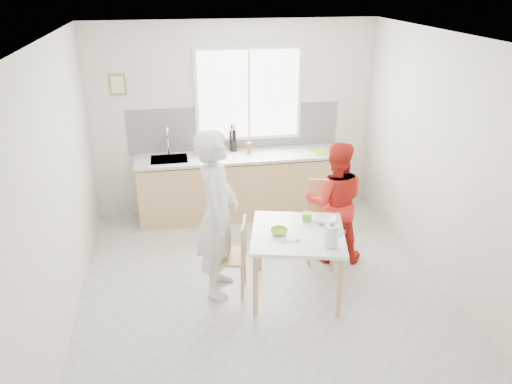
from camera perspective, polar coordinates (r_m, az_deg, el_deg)
The scene contains 21 objects.
ground at distance 5.67m, azimuth 0.90°, elevation -11.16°, with size 4.50×4.50×0.00m, color #B7B7B2.
room_shell at distance 4.92m, azimuth 1.02°, elevation 4.79°, with size 4.50×4.50×4.50m.
window at distance 7.05m, azimuth -0.84°, elevation 11.08°, with size 1.50×0.06×1.30m.
backsplash at distance 7.15m, azimuth -2.43°, elevation 7.32°, with size 3.00×0.02×0.65m, color white.
picture_frame at distance 6.96m, azimuth -15.55°, elevation 11.76°, with size 0.22×0.03×0.28m.
kitchen_counter at distance 7.15m, azimuth -2.04°, elevation 0.46°, with size 2.84×0.64×1.37m.
dining_table at distance 5.32m, azimuth 4.80°, elevation -5.31°, with size 1.16×1.16×0.74m.
chair_left at distance 5.44m, azimuth -2.57°, elevation -6.98°, with size 0.47×0.47×0.84m.
chair_far at distance 6.13m, azimuth 7.90°, elevation -2.76°, with size 0.54×0.54×0.97m.
person_white at distance 5.24m, azimuth -4.44°, elevation -2.60°, with size 0.67×0.44×1.84m, color silver.
person_red at distance 5.98m, azimuth 8.94°, elevation -1.17°, with size 0.73×0.57×1.50m, color red.
bowl_green at distance 5.22m, azimuth 2.64°, elevation -4.52°, with size 0.18×0.18×0.06m, color #92C22C.
bowl_white at distance 5.50m, azimuth 7.92°, elevation -3.14°, with size 0.24×0.24×0.06m, color white.
milk_jug at distance 4.99m, azimuth 8.65°, elevation -4.87°, with size 0.19×0.13×0.24m.
green_box at distance 5.51m, azimuth 5.83°, elevation -2.81°, with size 0.10×0.10×0.09m, color #75B92A.
spoon at distance 5.08m, azimuth 3.96°, elevation -5.63°, with size 0.01×0.01×0.16m, color #A5A5AA.
cutting_board at distance 7.16m, azimuth 7.73°, elevation 4.63°, with size 0.35×0.25×0.01m, color #93BB2B.
wine_bottle_a at distance 7.07m, azimuth -2.52°, elevation 5.91°, with size 0.07×0.07×0.32m, color black.
wine_bottle_b at distance 7.10m, azimuth -2.76°, elevation 5.89°, with size 0.07×0.07×0.30m, color black.
jar_amber at distance 7.00m, azimuth -0.78°, elevation 5.04°, with size 0.06×0.06×0.16m, color brown.
soap_bottle at distance 7.00m, azimuth -6.49°, elevation 5.11°, with size 0.10×0.10×0.21m, color #999999.
Camera 1 is at (-0.89, -4.57, 3.23)m, focal length 35.00 mm.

